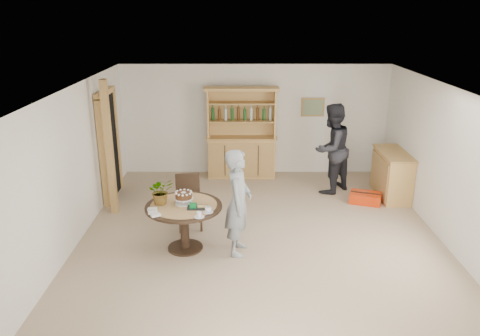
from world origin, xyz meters
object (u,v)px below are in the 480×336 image
(adult_person, at_px, (331,149))
(red_suitcase, at_px, (365,198))
(hutch, at_px, (242,147))
(dining_chair, at_px, (189,198))
(teen_boy, at_px, (238,202))
(dining_table, at_px, (184,214))
(sideboard, at_px, (392,174))

(adult_person, bearing_deg, red_suitcase, 93.04)
(hutch, relative_size, dining_chair, 2.16)
(dining_chair, height_order, teen_boy, teen_boy)
(dining_table, bearing_deg, adult_person, 42.05)
(dining_table, distance_m, red_suitcase, 3.88)
(dining_table, relative_size, dining_chair, 1.27)
(hutch, bearing_deg, red_suitcase, -32.88)
(hutch, xyz_separation_m, red_suitcase, (2.45, -1.58, -0.59))
(hutch, xyz_separation_m, sideboard, (3.04, -1.24, -0.22))
(dining_table, height_order, red_suitcase, dining_table)
(dining_table, bearing_deg, sideboard, 29.20)
(sideboard, distance_m, teen_boy, 3.89)
(hutch, distance_m, sideboard, 3.29)
(sideboard, relative_size, teen_boy, 0.75)
(sideboard, relative_size, dining_table, 1.05)
(dining_table, bearing_deg, red_suitcase, 29.08)
(hutch, height_order, adult_person, hutch)
(hutch, xyz_separation_m, dining_chair, (-0.93, -2.62, -0.15))
(hutch, relative_size, sideboard, 1.62)
(dining_table, distance_m, adult_person, 3.72)
(teen_boy, distance_m, red_suitcase, 3.28)
(sideboard, distance_m, dining_chair, 4.21)
(sideboard, bearing_deg, dining_chair, -160.81)
(dining_chair, height_order, adult_person, adult_person)
(hutch, relative_size, dining_table, 1.70)
(hutch, height_order, sideboard, hutch)
(sideboard, xyz_separation_m, dining_table, (-3.96, -2.21, 0.13))
(sideboard, relative_size, adult_person, 0.67)
(hutch, xyz_separation_m, dining_table, (-0.92, -3.45, -0.08))
(sideboard, bearing_deg, teen_boy, -143.35)
(hutch, relative_size, red_suitcase, 2.93)
(red_suitcase, bearing_deg, adult_person, 153.92)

